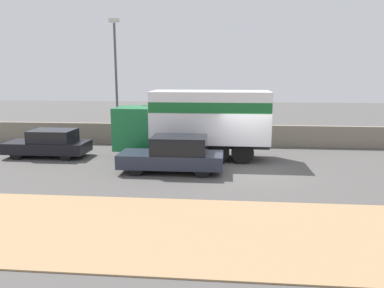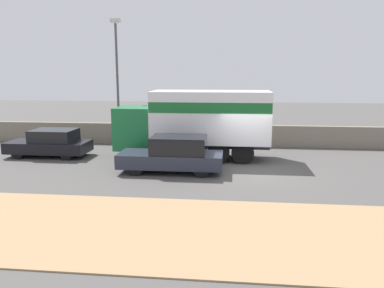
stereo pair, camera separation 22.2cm
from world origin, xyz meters
TOP-DOWN VIEW (x-y plane):
  - ground_plane at (0.00, 0.00)m, footprint 80.00×80.00m
  - dirt_shoulder_foreground at (0.00, -6.72)m, footprint 60.00×5.05m
  - stone_wall_backdrop at (0.00, 5.93)m, footprint 60.00×0.35m
  - street_lamp at (-7.47, 5.20)m, footprint 0.56×0.28m
  - box_truck at (-2.42, 2.30)m, footprint 7.78×2.46m
  - car_hatchback at (-3.27, -0.50)m, footprint 4.60×1.75m
  - car_sedan_second at (-10.21, 1.95)m, footprint 4.23×1.78m
  - pedestrian at (-7.21, 4.84)m, footprint 0.35×0.35m

SIDE VIEW (x-z plane):
  - ground_plane at x=0.00m, z-range 0.00..0.00m
  - dirt_shoulder_foreground at x=0.00m, z-range 0.00..0.04m
  - stone_wall_backdrop at x=0.00m, z-range 0.00..1.27m
  - car_sedan_second at x=-10.21m, z-range -0.01..1.43m
  - car_hatchback at x=-3.27m, z-range -0.01..1.61m
  - pedestrian at x=-7.21m, z-range 0.03..1.62m
  - box_truck at x=-2.42m, z-range 0.32..3.78m
  - street_lamp at x=-7.47m, z-range 0.56..7.95m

